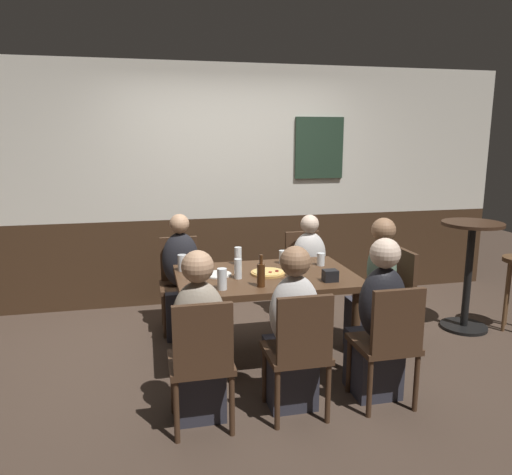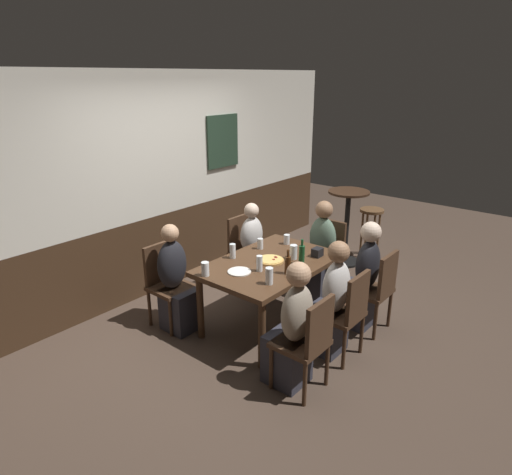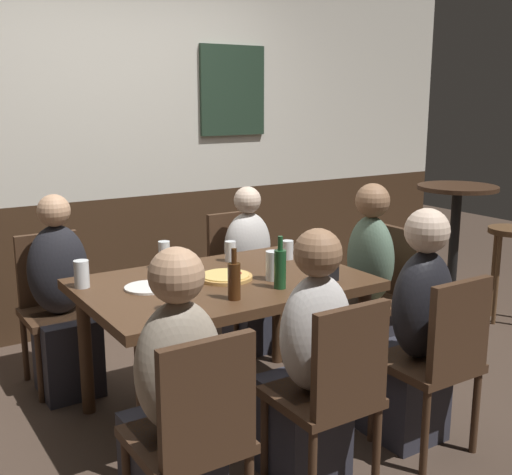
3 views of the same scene
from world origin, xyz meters
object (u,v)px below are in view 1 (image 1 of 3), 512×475
Objects in this scene: chair_right_near at (389,339)px; pint_glass_pale at (238,270)px; person_head_east at (375,295)px; beer_bottle_brown at (261,274)px; person_left_far at (182,285)px; tumbler_short at (321,260)px; chair_left_near at (202,358)px; beer_bottle_green at (296,270)px; beer_glass_tall at (182,264)px; chair_left_far at (180,278)px; pizza at (268,273)px; person_right_far at (310,279)px; chair_mid_near at (299,348)px; pint_glass_amber at (222,280)px; plate_white_large at (217,274)px; condiment_caddy at (330,276)px; side_bar_table at (469,267)px; tumbler_water at (283,258)px; person_mid_near at (292,340)px; dining_table at (266,285)px; person_left_near at (199,348)px; beer_glass_half at (297,270)px; chair_head_east at (392,294)px; highball_clear at (238,257)px; chair_right_far at (305,270)px.

pint_glass_pale is at bearing 136.45° from chair_right_near.
person_head_east reaches higher than beer_bottle_brown.
tumbler_short is at bearing -25.54° from person_left_far.
chair_left_near is 1.07m from beer_bottle_green.
beer_bottle_brown is (0.54, -0.57, 0.04)m from beer_glass_tall.
chair_left_far is 3.11× the size of pizza.
person_right_far is at bearing 19.79° from beer_glass_tall.
person_right_far is at bearing 49.45° from pizza.
pint_glass_pale is (-0.24, 0.83, 0.32)m from chair_mid_near.
tumbler_short is at bearing 50.84° from beer_bottle_green.
pint_glass_amber is at bearing -79.51° from chair_left_far.
person_head_east reaches higher than plate_white_large.
chair_left_far is 1.84m from person_head_east.
person_right_far is at bearing -7.44° from chair_left_far.
tumbler_short is (0.51, 0.16, 0.04)m from pizza.
condiment_caddy is at bearing -100.80° from person_right_far.
pint_glass_amber is (0.22, 0.58, 0.31)m from chair_left_near.
side_bar_table reaches higher than condiment_caddy.
person_right_far reaches higher than tumbler_water.
beer_bottle_green is (0.16, 0.62, 0.35)m from chair_mid_near.
chair_left_near is 0.70m from pint_glass_amber.
beer_bottle_brown is 0.47m from plate_white_large.
beer_glass_tall is at bearing -177.19° from tumbler_water.
pint_glass_pale is at bearing 152.32° from beer_bottle_green.
chair_left_near is 2.05m from person_right_far.
side_bar_table is (2.05, 0.97, 0.13)m from person_mid_near.
chair_left_far is 1.08m from tumbler_water.
pint_glass_pale reaches higher than dining_table.
beer_bottle_green is (-0.06, -0.58, 0.05)m from tumbler_water.
chair_left_near is 1.26m from condiment_caddy.
condiment_caddy is (0.27, -0.01, -0.06)m from beer_bottle_green.
pint_glass_pale is at bearing 59.84° from person_left_near.
chair_left_far reaches higher than pizza.
person_mid_near is (-0.63, 0.16, -0.01)m from chair_right_near.
person_left_far is 4.03× the size of pizza.
person_mid_near reaches higher than plate_white_large.
chair_mid_near is 1.36m from beer_glass_tall.
chair_left_far is at bearing 129.52° from beer_glass_half.
condiment_caddy is (-0.70, -0.29, 0.29)m from chair_head_east.
chair_mid_near is 0.69m from beer_bottle_brown.
person_mid_near is 0.98× the size of person_head_east.
condiment_caddy is at bearing 54.05° from chair_mid_near.
pint_glass_amber is (-1.04, -1.04, 0.36)m from person_right_far.
person_left_near is 7.43× the size of highball_clear.
pint_glass_amber reaches higher than condiment_caddy.
chair_mid_near is 1.44m from chair_head_east.
chair_right_far is 0.84× the size of side_bar_table.
beer_bottle_green is at bearing -161.18° from person_head_east.
tumbler_water is (0.23, 1.04, 0.31)m from person_mid_near.
beer_glass_tall is at bearing 91.04° from chair_left_near.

